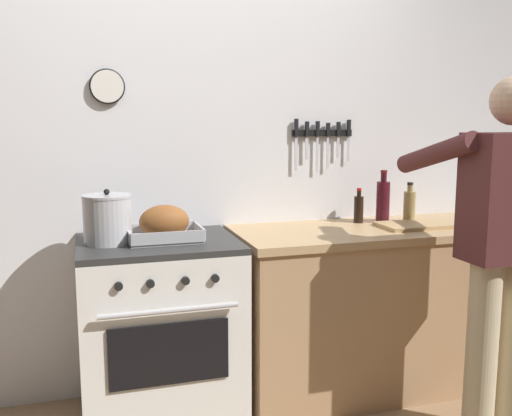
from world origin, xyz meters
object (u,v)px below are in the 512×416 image
(bottle_wine_red, at_px, (383,201))
(bottle_soy_sauce, at_px, (359,208))
(cutting_board, at_px, (413,225))
(stove, at_px, (160,329))
(bottle_vinegar, at_px, (409,206))
(roasting_pan, at_px, (164,225))
(stock_pot, at_px, (108,219))
(person_cook, at_px, (502,238))

(bottle_wine_red, bearing_deg, bottle_soy_sauce, 165.86)
(cutting_board, relative_size, bottle_wine_red, 1.21)
(stove, bearing_deg, bottle_vinegar, 3.43)
(roasting_pan, bearing_deg, bottle_wine_red, 6.41)
(bottle_wine_red, bearing_deg, roasting_pan, -173.59)
(cutting_board, distance_m, bottle_soy_sauce, 0.31)
(stock_pot, distance_m, cutting_board, 1.60)
(person_cook, distance_m, stock_pot, 1.80)
(roasting_pan, relative_size, bottle_vinegar, 1.55)
(roasting_pan, xyz_separation_m, stock_pot, (-0.26, 0.03, 0.04))
(person_cook, bearing_deg, bottle_wine_red, 4.38)
(stove, distance_m, cutting_board, 1.45)
(cutting_board, bearing_deg, bottle_wine_red, 116.03)
(stove, relative_size, roasting_pan, 2.56)
(person_cook, xyz_separation_m, bottle_soy_sauce, (-0.29, 0.81, 0.03))
(person_cook, distance_m, roasting_pan, 1.55)
(stove, xyz_separation_m, person_cook, (1.44, -0.66, 0.50))
(cutting_board, xyz_separation_m, bottle_soy_sauce, (-0.22, 0.21, 0.07))
(person_cook, bearing_deg, stove, 58.46)
(roasting_pan, height_order, stock_pot, stock_pot)
(stove, height_order, roasting_pan, roasting_pan)
(stove, bearing_deg, cutting_board, -2.20)
(stove, height_order, stock_pot, stock_pot)
(bottle_vinegar, bearing_deg, stock_pot, -177.29)
(bottle_wine_red, relative_size, bottle_soy_sauce, 1.51)
(stove, relative_size, stock_pot, 3.49)
(bottle_soy_sauce, xyz_separation_m, bottle_vinegar, (0.28, -0.07, 0.01))
(stove, xyz_separation_m, bottle_vinegar, (1.43, 0.09, 0.54))
(person_cook, relative_size, stock_pot, 6.44)
(stove, bearing_deg, person_cook, -24.46)
(cutting_board, relative_size, bottle_soy_sauce, 1.83)
(person_cook, distance_m, bottle_soy_sauce, 0.86)
(bottle_wine_red, distance_m, bottle_vinegar, 0.16)
(stove, xyz_separation_m, roasting_pan, (0.03, -0.02, 0.53))
(stock_pot, distance_m, bottle_vinegar, 1.66)
(stock_pot, bearing_deg, cutting_board, -2.14)
(stock_pot, bearing_deg, person_cook, -21.64)
(cutting_board, bearing_deg, person_cook, -83.18)
(person_cook, height_order, bottle_vinegar, person_cook)
(person_cook, distance_m, bottle_wine_red, 0.80)
(bottle_wine_red, height_order, bottle_vinegar, bottle_wine_red)
(person_cook, relative_size, roasting_pan, 4.72)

